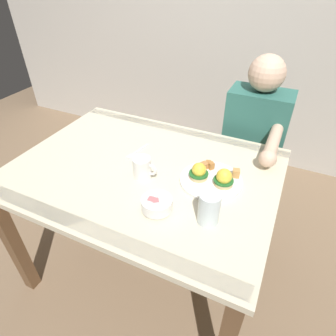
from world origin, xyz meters
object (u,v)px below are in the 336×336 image
at_px(eggs_benedict_plate, 212,178).
at_px(diner_person, 253,142).
at_px(dining_table, 145,186).
at_px(fork, 137,152).
at_px(coffee_mug, 142,167).
at_px(water_glass_near, 209,210).
at_px(fruit_bowl, 157,204).

distance_m(eggs_benedict_plate, diner_person, 0.58).
xyz_separation_m(dining_table, fork, (-0.10, 0.10, 0.11)).
relative_size(eggs_benedict_plate, fork, 1.73).
bearing_deg(coffee_mug, dining_table, 117.86).
height_order(eggs_benedict_plate, water_glass_near, water_glass_near).
height_order(fork, diner_person, diner_person).
distance_m(water_glass_near, diner_person, 0.80).
bearing_deg(water_glass_near, fork, 148.67).
distance_m(eggs_benedict_plate, fork, 0.42).
bearing_deg(water_glass_near, dining_table, 153.78).
xyz_separation_m(dining_table, fruit_bowl, (0.18, -0.22, 0.14)).
distance_m(coffee_mug, water_glass_near, 0.37).
xyz_separation_m(fork, water_glass_near, (0.47, -0.29, 0.05)).
distance_m(fruit_bowl, coffee_mug, 0.22).
xyz_separation_m(fruit_bowl, fork, (-0.27, 0.32, -0.03)).
height_order(eggs_benedict_plate, fork, eggs_benedict_plate).
bearing_deg(coffee_mug, fork, 128.46).
bearing_deg(eggs_benedict_plate, dining_table, -173.44).
distance_m(dining_table, fruit_bowl, 0.31).
xyz_separation_m(fork, diner_person, (0.49, 0.50, -0.09)).
height_order(dining_table, fruit_bowl, fruit_bowl).
bearing_deg(dining_table, coffee_mug, -62.14).
relative_size(eggs_benedict_plate, diner_person, 0.24).
bearing_deg(dining_table, fork, 133.16).
bearing_deg(fruit_bowl, coffee_mug, 133.01).
relative_size(eggs_benedict_plate, water_glass_near, 2.12).
distance_m(dining_table, water_glass_near, 0.45).
distance_m(coffee_mug, diner_person, 0.76).
distance_m(eggs_benedict_plate, water_glass_near, 0.23).
bearing_deg(coffee_mug, eggs_benedict_plate, 17.65).
xyz_separation_m(dining_table, coffee_mug, (0.03, -0.05, 0.16)).
bearing_deg(water_glass_near, fruit_bowl, -170.84).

